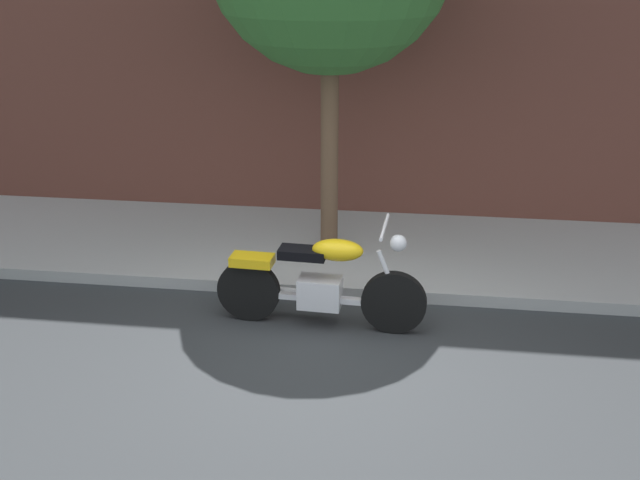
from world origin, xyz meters
The scene contains 3 objects.
ground_plane centered at (0.00, 0.00, 0.00)m, with size 60.00×60.00×0.00m, color #303335.
sidewalk centered at (0.00, 2.62, 0.07)m, with size 25.90×2.61×0.14m, color #ACACAC.
motorcycle centered at (-0.11, 0.68, 0.49)m, with size 2.19×0.70×1.16m.
Camera 1 is at (0.80, -6.08, 3.67)m, focal length 41.18 mm.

